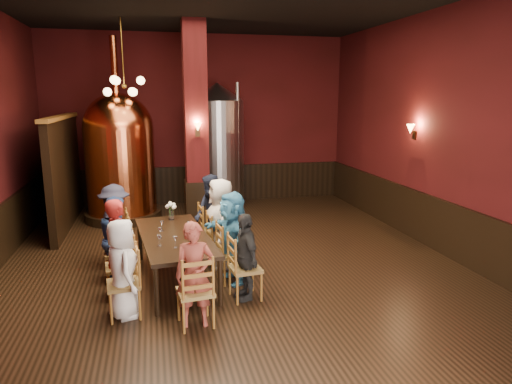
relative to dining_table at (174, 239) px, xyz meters
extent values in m
plane|color=black|center=(1.00, 0.49, -0.69)|extent=(10.00, 10.00, 0.00)
cube|color=#4B1012|center=(1.00, 5.49, 1.56)|extent=(8.00, 0.02, 4.50)
cube|color=#4B1012|center=(1.00, -4.51, 1.56)|extent=(8.00, 0.02, 4.50)
cube|color=#4B1012|center=(5.00, 0.49, 1.56)|extent=(0.02, 10.00, 4.50)
cube|color=black|center=(4.96, 0.49, -0.19)|extent=(0.08, 9.90, 1.00)
cube|color=black|center=(1.00, 5.45, -0.19)|extent=(7.90, 0.08, 1.00)
cube|color=#4B1012|center=(0.70, 3.29, 1.56)|extent=(0.58, 0.58, 4.50)
cube|color=black|center=(-2.20, 3.69, 0.51)|extent=(0.22, 3.50, 2.40)
cube|color=black|center=(0.00, 0.00, 0.03)|extent=(1.26, 2.50, 0.06)
cylinder|color=black|center=(-0.31, -1.18, -0.34)|extent=(0.07, 0.07, 0.69)
cylinder|color=black|center=(0.57, -1.08, -0.34)|extent=(0.07, 0.07, 0.69)
cylinder|color=black|center=(-0.57, 1.08, -0.34)|extent=(0.07, 0.07, 0.69)
cylinder|color=black|center=(0.31, 1.18, -0.34)|extent=(0.07, 0.07, 0.69)
imported|color=white|center=(-0.73, -1.09, -0.02)|extent=(0.57, 0.74, 1.34)
imported|color=maroon|center=(-0.81, -0.42, 0.05)|extent=(0.43, 0.58, 1.47)
imported|color=navy|center=(-0.88, 0.23, 0.00)|extent=(0.51, 0.73, 1.37)
imported|color=#1E1E2D|center=(-0.96, 0.90, 0.03)|extent=(0.64, 0.98, 1.43)
imported|color=black|center=(0.96, -0.90, -0.05)|extent=(0.43, 0.79, 1.28)
imported|color=teal|center=(0.88, -0.23, 0.04)|extent=(0.78, 1.42, 1.46)
imported|color=silver|center=(0.81, 0.42, 0.08)|extent=(0.50, 0.76, 1.54)
imported|color=black|center=(0.73, 1.09, 0.06)|extent=(0.59, 0.81, 1.50)
imported|color=brown|center=(0.18, -1.54, 0.00)|extent=(0.52, 0.36, 1.37)
cylinder|color=black|center=(-1.02, 4.04, -0.59)|extent=(1.78, 1.78, 0.20)
cylinder|color=#D46131|center=(-1.02, 4.04, 0.50)|extent=(1.69, 1.69, 1.98)
sphere|color=#D46131|center=(-1.02, 4.04, 1.49)|extent=(1.58, 1.58, 1.58)
cylinder|color=#D46131|center=(-1.02, 4.04, 2.87)|extent=(0.16, 0.16, 1.29)
cylinder|color=#B2B2B7|center=(1.38, 4.69, 0.70)|extent=(1.60, 1.60, 2.78)
cone|color=#B2B2B7|center=(1.38, 4.69, 2.31)|extent=(1.33, 1.33, 0.44)
cylinder|color=#B2B2B7|center=(1.83, 4.25, 0.98)|extent=(0.09, 0.09, 3.11)
cylinder|color=white|center=(0.00, 0.94, 0.15)|extent=(0.10, 0.10, 0.17)
camera|label=1|loc=(-0.28, -7.00, 2.22)|focal=32.00mm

